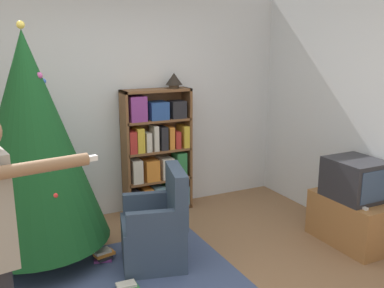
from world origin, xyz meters
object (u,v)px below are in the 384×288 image
(bookshelf, at_px, (157,154))
(television, at_px, (355,179))
(table_lamp, at_px, (174,80))
(christmas_tree, at_px, (31,140))
(armchair, at_px, (157,231))

(bookshelf, xyz_separation_m, television, (1.46, -1.71, -0.02))
(table_lamp, bearing_deg, christmas_tree, -159.00)
(christmas_tree, xyz_separation_m, armchair, (0.98, -0.56, -0.86))
(bookshelf, distance_m, christmas_tree, 1.67)
(television, xyz_separation_m, armchair, (-1.95, 0.50, -0.37))
(television, relative_size, table_lamp, 2.65)
(bookshelf, relative_size, christmas_tree, 0.68)
(television, bearing_deg, table_lamp, 125.52)
(table_lamp, bearing_deg, armchair, -120.82)
(television, bearing_deg, bookshelf, 130.58)
(christmas_tree, bearing_deg, armchair, -29.93)
(television, height_order, christmas_tree, christmas_tree)
(television, xyz_separation_m, christmas_tree, (-2.93, 1.06, 0.48))
(armchair, bearing_deg, table_lamp, 163.39)
(bookshelf, relative_size, armchair, 1.63)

